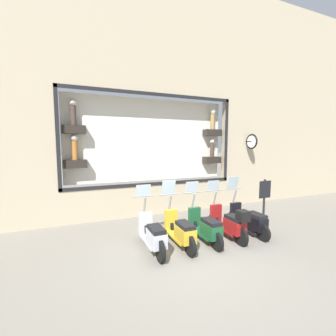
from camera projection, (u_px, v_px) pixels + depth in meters
ground_plane at (199, 253)px, 5.61m from camera, size 120.00×120.00×0.00m
building_facade at (152, 92)px, 8.45m from camera, size 1.25×36.00×9.16m
scooter_black_0 at (249, 220)px, 6.82m from camera, size 1.79×0.61×1.66m
scooter_red_1 at (230, 223)px, 6.46m from camera, size 1.80×0.60×1.57m
scooter_green_2 at (205, 227)px, 6.23m from camera, size 1.80×0.60×1.59m
scooter_yellow_3 at (180, 231)px, 5.95m from camera, size 1.80×0.60×1.68m
scooter_silver_4 at (153, 235)px, 5.66m from camera, size 1.81×0.60×1.60m
shop_sign_post at (264, 202)px, 7.21m from camera, size 0.36×0.45×1.62m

